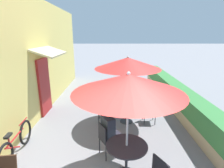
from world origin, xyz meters
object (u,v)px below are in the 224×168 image
object	(u,v)px
cafe_chair_mid_right	(104,108)
bicycle_leaning	(17,143)
patio_table_mid	(127,107)
cafe_chair_mid_left	(149,107)
patio_umbrella_mid	(128,63)
patio_umbrella_near	(129,83)
patio_table_near	(127,153)
coffee_cup_mid	(128,100)
cafe_chair_near_right	(106,137)
seated_patron_near_right	(111,130)
seated_patron_mid_right	(104,103)

from	to	relation	value
cafe_chair_mid_right	bicycle_leaning	world-z (taller)	cafe_chair_mid_right
patio_table_mid	cafe_chair_mid_left	xyz separation A→B (m)	(0.78, 0.05, -0.05)
patio_umbrella_mid	patio_umbrella_near	bearing A→B (deg)	-94.70
patio_table_near	coffee_cup_mid	bearing A→B (deg)	84.64
bicycle_leaning	cafe_chair_mid_left	bearing A→B (deg)	23.27
bicycle_leaning	coffee_cup_mid	bearing A→B (deg)	29.08
patio_table_near	patio_umbrella_near	distance (m)	1.49
cafe_chair_mid_left	cafe_chair_mid_right	xyz separation A→B (m)	(-1.55, -0.09, 0.00)
cafe_chair_mid_left	coffee_cup_mid	size ratio (longest dim) A/B	9.67
bicycle_leaning	patio_table_near	bearing A→B (deg)	-16.88
coffee_cup_mid	bicycle_leaning	bearing A→B (deg)	-147.62
patio_table_near	cafe_chair_mid_right	bearing A→B (deg)	103.69
cafe_chair_mid_right	patio_umbrella_mid	bearing A→B (deg)	5.65
patio_table_mid	coffee_cup_mid	world-z (taller)	coffee_cup_mid
patio_umbrella_mid	cafe_chair_mid_right	size ratio (longest dim) A/B	2.62
cafe_chair_near_right	seated_patron_near_right	world-z (taller)	seated_patron_near_right
patio_table_near	coffee_cup_mid	world-z (taller)	coffee_cup_mid
seated_patron_near_right	cafe_chair_mid_right	size ratio (longest dim) A/B	1.44
seated_patron_near_right	cafe_chair_mid_right	world-z (taller)	seated_patron_near_right
seated_patron_near_right	coffee_cup_mid	xyz separation A→B (m)	(0.58, 1.78, 0.10)
cafe_chair_near_right	coffee_cup_mid	xyz separation A→B (m)	(0.67, 1.84, 0.27)
patio_umbrella_mid	cafe_chair_mid_right	bearing A→B (deg)	-176.52
patio_umbrella_near	cafe_chair_mid_right	xyz separation A→B (m)	(-0.58, 2.37, -1.54)
cafe_chair_near_right	coffee_cup_mid	size ratio (longest dim) A/B	9.67
patio_umbrella_near	cafe_chair_mid_right	distance (m)	2.88
patio_table_near	bicycle_leaning	xyz separation A→B (m)	(-2.66, 0.64, -0.22)
patio_table_near	coffee_cup_mid	distance (m)	2.50
seated_patron_near_right	seated_patron_mid_right	size ratio (longest dim) A/B	1.00
patio_umbrella_near	seated_patron_mid_right	distance (m)	2.89
cafe_chair_near_right	bicycle_leaning	bearing A→B (deg)	-119.10
patio_table_near	cafe_chair_near_right	xyz separation A→B (m)	(-0.44, 0.64, -0.05)
patio_umbrella_near	patio_table_mid	size ratio (longest dim) A/B	2.64
patio_umbrella_near	coffee_cup_mid	distance (m)	2.79
patio_umbrella_near	cafe_chair_mid_left	size ratio (longest dim) A/B	2.62
patio_table_near	patio_umbrella_mid	world-z (taller)	patio_umbrella_mid
patio_table_near	bicycle_leaning	distance (m)	2.75
seated_patron_mid_right	seated_patron_near_right	bearing A→B (deg)	-80.54
cafe_chair_mid_right	patio_table_mid	bearing A→B (deg)	5.65
seated_patron_near_right	patio_table_mid	world-z (taller)	seated_patron_near_right
patio_umbrella_near	cafe_chair_near_right	distance (m)	1.73
cafe_chair_near_right	seated_patron_near_right	distance (m)	0.20
patio_table_near	patio_table_mid	distance (m)	2.42
patio_umbrella_near	patio_table_mid	world-z (taller)	patio_umbrella_near
patio_umbrella_near	seated_patron_near_right	world-z (taller)	patio_umbrella_near
seated_patron_mid_right	bicycle_leaning	bearing A→B (deg)	-136.52
patio_umbrella_near	cafe_chair_mid_right	size ratio (longest dim) A/B	2.62
cafe_chair_near_right	bicycle_leaning	distance (m)	2.23
seated_patron_near_right	cafe_chair_mid_left	size ratio (longest dim) A/B	1.44
patio_table_mid	patio_table_near	bearing A→B (deg)	-94.70
patio_umbrella_mid	seated_patron_mid_right	size ratio (longest dim) A/B	1.83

